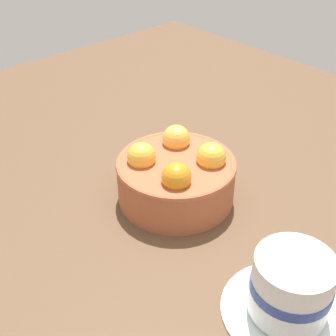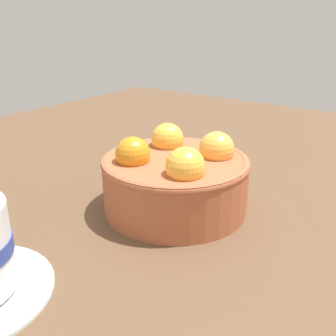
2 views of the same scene
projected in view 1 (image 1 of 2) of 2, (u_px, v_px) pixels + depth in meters
The scene contains 3 objects.
ground_plane at pixel (176, 209), 63.06cm from camera, with size 113.67×105.58×4.04cm, color brown.
terracotta_bowl at pixel (176, 175), 59.85cm from camera, with size 15.50×15.50×8.45cm.
coffee_cup at pixel (290, 290), 44.66cm from camera, with size 13.14×13.14×7.31cm.
Camera 1 is at (-35.25, 33.55, 38.49)cm, focal length 49.24 mm.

